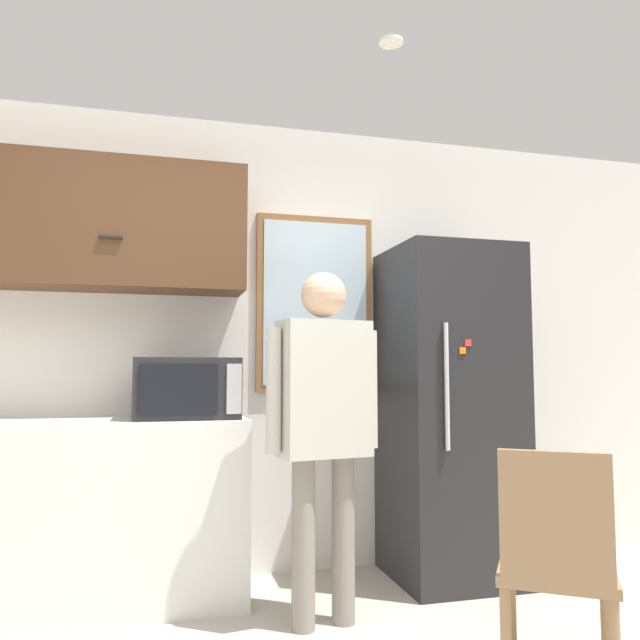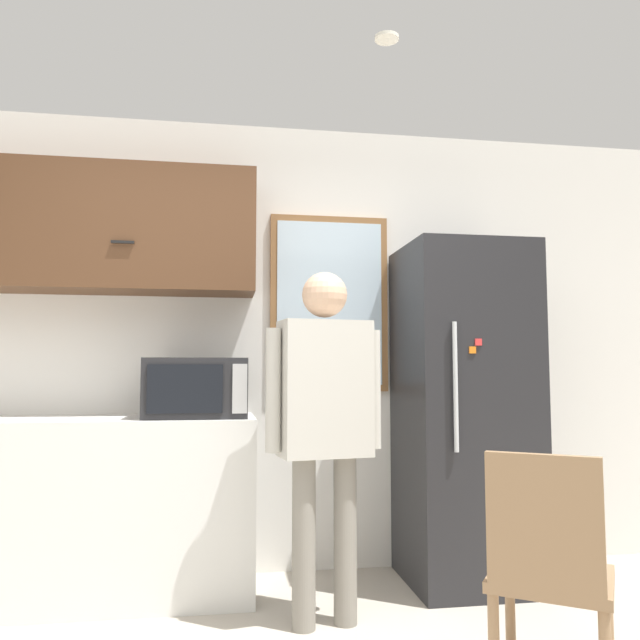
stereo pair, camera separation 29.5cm
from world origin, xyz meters
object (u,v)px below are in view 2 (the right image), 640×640
Objects in this scene: person at (325,407)px; chair at (549,564)px; refrigerator at (464,411)px; microwave at (196,388)px.

chair is at bearing -58.65° from person.
person is 0.87× the size of refrigerator.
microwave is 1.52m from refrigerator.
microwave is 0.78m from person.
person is 1.01m from refrigerator.
person is 1.18m from chair.
microwave is at bearing 133.85° from person.
chair is (1.30, -1.28, -0.61)m from microwave.
microwave is 0.28× the size of refrigerator.
refrigerator is at bearing -64.44° from chair.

